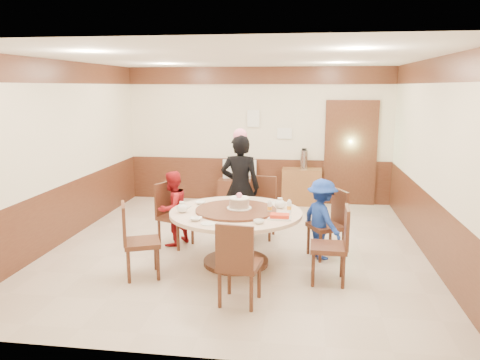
# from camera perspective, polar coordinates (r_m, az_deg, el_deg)

# --- Properties ---
(room) EXTENTS (6.00, 6.04, 2.84)m
(room) POSITION_cam_1_polar(r_m,az_deg,el_deg) (6.94, -0.20, 0.34)
(room) COLOR beige
(room) RESTS_ON ground
(banquet_table) EXTENTS (1.79, 1.79, 0.78)m
(banquet_table) POSITION_cam_1_polar(r_m,az_deg,el_deg) (6.38, -0.50, -5.69)
(banquet_table) COLOR #4C2617
(banquet_table) RESTS_ON ground
(chair_0) EXTENTS (0.60, 0.59, 0.97)m
(chair_0) POSITION_cam_1_polar(r_m,az_deg,el_deg) (6.84, 10.58, -6.73)
(chair_0) COLOR #4C2617
(chair_0) RESTS_ON ground
(chair_1) EXTENTS (0.48, 0.49, 0.97)m
(chair_1) POSITION_cam_1_polar(r_m,az_deg,el_deg) (7.60, 2.57, -4.70)
(chair_1) COLOR #4C2617
(chair_1) RESTS_ON ground
(chair_2) EXTENTS (0.58, 0.57, 0.97)m
(chair_2) POSITION_cam_1_polar(r_m,az_deg,el_deg) (7.26, -7.98, -5.57)
(chair_2) COLOR #4C2617
(chair_2) RESTS_ON ground
(chair_3) EXTENTS (0.58, 0.58, 0.97)m
(chair_3) POSITION_cam_1_polar(r_m,az_deg,el_deg) (6.18, -12.04, -8.79)
(chair_3) COLOR #4C2617
(chair_3) RESTS_ON ground
(chair_4) EXTENTS (0.50, 0.50, 0.97)m
(chair_4) POSITION_cam_1_polar(r_m,az_deg,el_deg) (5.33, -0.10, -11.84)
(chair_4) COLOR #4C2617
(chair_4) RESTS_ON ground
(chair_5) EXTENTS (0.46, 0.45, 0.97)m
(chair_5) POSITION_cam_1_polar(r_m,az_deg,el_deg) (5.99, 10.91, -9.39)
(chair_5) COLOR #4C2617
(chair_5) RESTS_ON ground
(person_standing) EXTENTS (0.61, 0.40, 1.68)m
(person_standing) POSITION_cam_1_polar(r_m,az_deg,el_deg) (7.37, 0.02, -0.92)
(person_standing) COLOR black
(person_standing) RESTS_ON ground
(person_red) EXTENTS (0.64, 0.69, 1.15)m
(person_red) POSITION_cam_1_polar(r_m,az_deg,el_deg) (7.23, -8.23, -3.45)
(person_red) COLOR #A6161B
(person_red) RESTS_ON ground
(person_blue) EXTENTS (0.77, 0.85, 1.14)m
(person_blue) POSITION_cam_1_polar(r_m,az_deg,el_deg) (6.68, 9.94, -4.74)
(person_blue) COLOR navy
(person_blue) RESTS_ON ground
(birthday_cake) EXTENTS (0.34, 0.34, 0.22)m
(birthday_cake) POSITION_cam_1_polar(r_m,az_deg,el_deg) (6.34, -0.10, -2.79)
(birthday_cake) COLOR white
(birthday_cake) RESTS_ON banquet_table
(teapot_left) EXTENTS (0.17, 0.15, 0.13)m
(teapot_left) POSITION_cam_1_polar(r_m,az_deg,el_deg) (6.29, -7.05, -3.42)
(teapot_left) COLOR white
(teapot_left) RESTS_ON banquet_table
(teapot_right) EXTENTS (0.17, 0.15, 0.13)m
(teapot_right) POSITION_cam_1_polar(r_m,az_deg,el_deg) (6.48, 4.90, -2.93)
(teapot_right) COLOR white
(teapot_right) RESTS_ON banquet_table
(bowl_0) EXTENTS (0.15, 0.15, 0.04)m
(bowl_0) POSITION_cam_1_polar(r_m,az_deg,el_deg) (6.73, -4.82, -2.77)
(bowl_0) COLOR white
(bowl_0) RESTS_ON banquet_table
(bowl_1) EXTENTS (0.14, 0.14, 0.04)m
(bowl_1) POSITION_cam_1_polar(r_m,az_deg,el_deg) (5.77, 2.32, -5.09)
(bowl_1) COLOR white
(bowl_1) RESTS_ON banquet_table
(bowl_2) EXTENTS (0.16, 0.16, 0.04)m
(bowl_2) POSITION_cam_1_polar(r_m,az_deg,el_deg) (5.92, -5.41, -4.75)
(bowl_2) COLOR white
(bowl_2) RESTS_ON banquet_table
(bowl_3) EXTENTS (0.14, 0.14, 0.05)m
(bowl_3) POSITION_cam_1_polar(r_m,az_deg,el_deg) (6.13, 5.52, -4.14)
(bowl_3) COLOR white
(bowl_3) RESTS_ON banquet_table
(saucer_near) EXTENTS (0.18, 0.18, 0.01)m
(saucer_near) POSITION_cam_1_polar(r_m,az_deg,el_deg) (5.75, -3.94, -5.33)
(saucer_near) COLOR white
(saucer_near) RESTS_ON banquet_table
(saucer_far) EXTENTS (0.18, 0.18, 0.01)m
(saucer_far) POSITION_cam_1_polar(r_m,az_deg,el_deg) (6.76, 3.90, -2.80)
(saucer_far) COLOR white
(saucer_far) RESTS_ON banquet_table
(shrimp_platter) EXTENTS (0.30, 0.20, 0.06)m
(shrimp_platter) POSITION_cam_1_polar(r_m,az_deg,el_deg) (5.98, 4.86, -4.48)
(shrimp_platter) COLOR white
(shrimp_platter) RESTS_ON banquet_table
(bottle_0) EXTENTS (0.06, 0.06, 0.16)m
(bottle_0) POSITION_cam_1_polar(r_m,az_deg,el_deg) (6.21, 3.65, -3.35)
(bottle_0) COLOR white
(bottle_0) RESTS_ON banquet_table
(bottle_1) EXTENTS (0.06, 0.06, 0.16)m
(bottle_1) POSITION_cam_1_polar(r_m,az_deg,el_deg) (6.26, 6.01, -3.29)
(bottle_1) COLOR white
(bottle_1) RESTS_ON banquet_table
(tv_stand) EXTENTS (0.85, 0.45, 0.50)m
(tv_stand) POSITION_cam_1_polar(r_m,az_deg,el_deg) (9.82, -0.09, -1.34)
(tv_stand) COLOR #4C2617
(tv_stand) RESTS_ON ground
(television) EXTENTS (0.71, 0.14, 0.41)m
(television) POSITION_cam_1_polar(r_m,az_deg,el_deg) (9.73, -0.09, 1.26)
(television) COLOR gray
(television) RESTS_ON tv_stand
(side_cabinet) EXTENTS (0.80, 0.40, 0.75)m
(side_cabinet) POSITION_cam_1_polar(r_m,az_deg,el_deg) (9.73, 7.51, -0.80)
(side_cabinet) COLOR brown
(side_cabinet) RESTS_ON ground
(thermos) EXTENTS (0.15, 0.15, 0.38)m
(thermos) POSITION_cam_1_polar(r_m,az_deg,el_deg) (9.62, 7.81, 2.48)
(thermos) COLOR silver
(thermos) RESTS_ON side_cabinet
(notice_left) EXTENTS (0.25, 0.00, 0.35)m
(notice_left) POSITION_cam_1_polar(r_m,az_deg,el_deg) (9.77, 1.63, 7.49)
(notice_left) COLOR white
(notice_left) RESTS_ON room
(notice_right) EXTENTS (0.30, 0.00, 0.22)m
(notice_right) POSITION_cam_1_polar(r_m,az_deg,el_deg) (9.74, 5.44, 5.67)
(notice_right) COLOR white
(notice_right) RESTS_ON room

